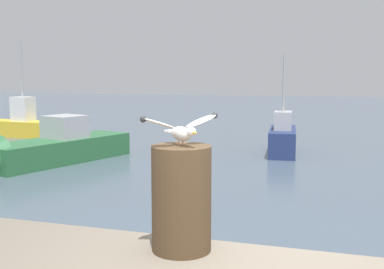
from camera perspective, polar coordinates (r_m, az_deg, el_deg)
mooring_post at (r=3.41m, az=-1.26°, el=-7.62°), size 0.42×0.42×0.75m
seagull at (r=3.32m, az=-1.25°, el=0.66°), size 0.48×0.53×0.22m
boat_green at (r=14.78m, az=-17.67°, el=-1.85°), size 3.06×5.87×1.68m
boat_yellow at (r=22.34m, az=-20.53°, el=1.12°), size 4.02×1.25×4.27m
boat_navy at (r=16.79m, az=10.75°, el=-0.35°), size 1.14×3.52×3.32m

